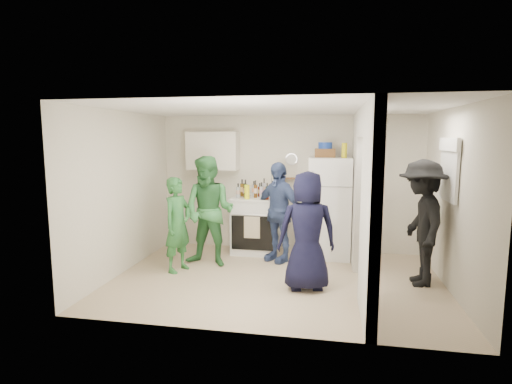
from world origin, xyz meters
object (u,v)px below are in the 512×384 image
Objects in this scene: person_green_center at (209,211)px; person_nook at (421,223)px; person_denim at (278,212)px; wicker_basket at (325,153)px; stove at (256,225)px; yellow_cup_stack_top at (344,150)px; person_navy at (307,231)px; blue_bowl at (325,145)px; fridge at (330,208)px; person_green_left at (178,225)px.

person_nook is (3.21, -0.30, -0.00)m from person_green_center.
wicker_basket is at bearing 64.30° from person_denim.
stove is 2.06m from yellow_cup_stack_top.
person_nook is at bearing -174.82° from person_navy.
person_green_center is at bearing -153.91° from blue_bowl.
yellow_cup_stack_top is 1.53m from person_denim.
stove is 0.72m from person_denim.
person_nook is at bearing -41.80° from fridge.
fridge is at bearing -112.43° from person_navy.
person_nook is (2.60, -1.17, 0.39)m from stove.
person_green_center is (-2.15, -0.75, -0.98)m from yellow_cup_stack_top.
person_nook is (1.28, -1.14, 0.02)m from fridge.
person_nook is at bearing 14.25° from person_denim.
blue_bowl is at bearing 154.89° from yellow_cup_stack_top.
person_green_left is at bearing -156.36° from yellow_cup_stack_top.
person_nook is (1.58, 0.49, 0.07)m from person_navy.
yellow_cup_stack_top is 1.78m from person_nook.
wicker_basket is 1.46× the size of blue_bowl.
person_nook is (3.61, 0.07, 0.15)m from person_green_left.
person_green_left is at bearing -129.10° from person_green_center.
person_green_left is 3.62m from person_nook.
person_green_left is (-2.23, -1.27, -1.09)m from wicker_basket.
stove is 1.63m from person_green_left.
yellow_cup_stack_top reaches higher than person_green_center.
person_green_center is (-1.83, -0.90, -0.93)m from wicker_basket.
blue_bowl is 0.13× the size of person_green_center.
person_navy is (-0.20, -1.68, -1.13)m from blue_bowl.
person_denim is 2.26m from person_nook.
stove is 2.88m from person_nook.
person_nook is at bearing 2.91° from person_green_center.
stove is 0.62× the size of person_navy.
fridge reaches higher than stove.
person_navy is at bearing -32.21° from person_denim.
stove is 0.57× the size of person_green_center.
wicker_basket reaches higher than person_navy.
yellow_cup_stack_top is at bearing 27.33° from person_green_center.
person_denim is at bearing -154.58° from fridge.
person_green_left is at bearing -118.04° from person_denim.
person_nook is at bearing -68.72° from person_green_left.
blue_bowl is 1.42m from person_denim.
yellow_cup_stack_top is 0.14× the size of person_green_center.
fridge is 1.18× the size of person_green_left.
yellow_cup_stack_top is at bearing -120.76° from person_navy.
fridge is 0.95m from person_denim.
wicker_basket is 1.97m from person_navy.
yellow_cup_stack_top is at bearing -4.83° from stove.
fridge is at bearing -26.57° from blue_bowl.
person_denim is (1.47, 0.81, 0.10)m from person_green_left.
person_nook is (2.14, -0.73, 0.05)m from person_denim.
fridge is at bearing 155.56° from yellow_cup_stack_top.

